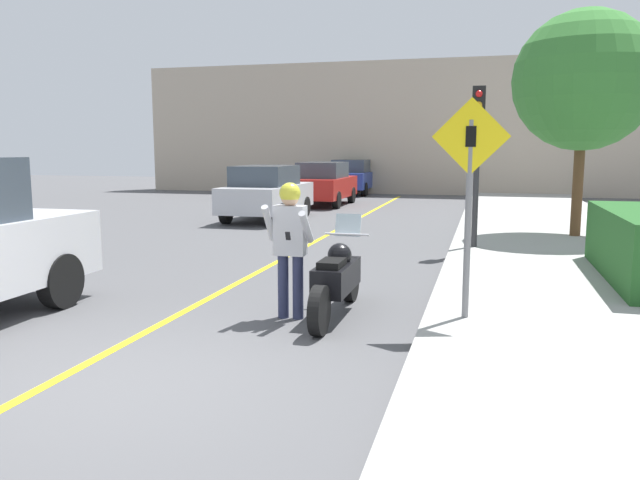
{
  "coord_description": "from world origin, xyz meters",
  "views": [
    {
      "loc": [
        3.3,
        -4.87,
        2.18
      ],
      "look_at": [
        1.17,
        3.09,
        0.98
      ],
      "focal_mm": 35.0,
      "sensor_mm": 36.0,
      "label": 1
    }
  ],
  "objects_px": {
    "traffic_light": "(478,135)",
    "parked_car_blue": "(353,177)",
    "street_tree": "(584,81)",
    "parked_car_red": "(324,183)",
    "parked_car_silver": "(267,192)",
    "motorcycle": "(337,279)",
    "crossing_sign": "(469,187)",
    "person_biker": "(290,236)"
  },
  "relations": [
    {
      "from": "parked_car_red",
      "to": "parked_car_blue",
      "type": "distance_m",
      "value": 6.26
    },
    {
      "from": "parked_car_silver",
      "to": "parked_car_red",
      "type": "bearing_deg",
      "value": 85.57
    },
    {
      "from": "person_biker",
      "to": "traffic_light",
      "type": "height_order",
      "value": "traffic_light"
    },
    {
      "from": "traffic_light",
      "to": "parked_car_silver",
      "type": "height_order",
      "value": "traffic_light"
    },
    {
      "from": "street_tree",
      "to": "parked_car_red",
      "type": "distance_m",
      "value": 11.75
    },
    {
      "from": "crossing_sign",
      "to": "street_tree",
      "type": "distance_m",
      "value": 8.63
    },
    {
      "from": "street_tree",
      "to": "parked_car_silver",
      "type": "height_order",
      "value": "street_tree"
    },
    {
      "from": "parked_car_blue",
      "to": "person_biker",
      "type": "bearing_deg",
      "value": -80.03
    },
    {
      "from": "crossing_sign",
      "to": "parked_car_blue",
      "type": "height_order",
      "value": "crossing_sign"
    },
    {
      "from": "motorcycle",
      "to": "parked_car_silver",
      "type": "relative_size",
      "value": 0.56
    },
    {
      "from": "motorcycle",
      "to": "traffic_light",
      "type": "bearing_deg",
      "value": 73.6
    },
    {
      "from": "crossing_sign",
      "to": "parked_car_silver",
      "type": "relative_size",
      "value": 0.63
    },
    {
      "from": "traffic_light",
      "to": "parked_car_blue",
      "type": "xyz_separation_m",
      "value": [
        -6.11,
        16.52,
        -1.6
      ]
    },
    {
      "from": "person_biker",
      "to": "motorcycle",
      "type": "bearing_deg",
      "value": 24.47
    },
    {
      "from": "street_tree",
      "to": "parked_car_red",
      "type": "bearing_deg",
      "value": 136.13
    },
    {
      "from": "motorcycle",
      "to": "traffic_light",
      "type": "relative_size",
      "value": 0.71
    },
    {
      "from": "parked_car_blue",
      "to": "crossing_sign",
      "type": "bearing_deg",
      "value": -74.6
    },
    {
      "from": "crossing_sign",
      "to": "traffic_light",
      "type": "distance_m",
      "value": 5.77
    },
    {
      "from": "person_biker",
      "to": "traffic_light",
      "type": "relative_size",
      "value": 0.54
    },
    {
      "from": "parked_car_red",
      "to": "crossing_sign",
      "type": "bearing_deg",
      "value": -69.56
    },
    {
      "from": "parked_car_silver",
      "to": "parked_car_red",
      "type": "height_order",
      "value": "same"
    },
    {
      "from": "motorcycle",
      "to": "crossing_sign",
      "type": "relative_size",
      "value": 0.9
    },
    {
      "from": "motorcycle",
      "to": "street_tree",
      "type": "height_order",
      "value": "street_tree"
    },
    {
      "from": "parked_car_silver",
      "to": "parked_car_blue",
      "type": "height_order",
      "value": "same"
    },
    {
      "from": "crossing_sign",
      "to": "parked_car_red",
      "type": "height_order",
      "value": "crossing_sign"
    },
    {
      "from": "motorcycle",
      "to": "parked_car_red",
      "type": "distance_m",
      "value": 16.39
    },
    {
      "from": "traffic_light",
      "to": "street_tree",
      "type": "distance_m",
      "value": 3.52
    },
    {
      "from": "person_biker",
      "to": "traffic_light",
      "type": "xyz_separation_m",
      "value": [
        2.19,
        5.8,
        1.37
      ]
    },
    {
      "from": "motorcycle",
      "to": "traffic_light",
      "type": "height_order",
      "value": "traffic_light"
    },
    {
      "from": "traffic_light",
      "to": "street_tree",
      "type": "bearing_deg",
      "value": 46.11
    },
    {
      "from": "motorcycle",
      "to": "parked_car_silver",
      "type": "distance_m",
      "value": 11.46
    },
    {
      "from": "crossing_sign",
      "to": "parked_car_blue",
      "type": "distance_m",
      "value": 23.09
    },
    {
      "from": "parked_car_silver",
      "to": "crossing_sign",
      "type": "bearing_deg",
      "value": -59.02
    },
    {
      "from": "parked_car_red",
      "to": "motorcycle",
      "type": "bearing_deg",
      "value": -74.76
    },
    {
      "from": "motorcycle",
      "to": "parked_car_blue",
      "type": "relative_size",
      "value": 0.56
    },
    {
      "from": "person_biker",
      "to": "crossing_sign",
      "type": "height_order",
      "value": "crossing_sign"
    },
    {
      "from": "person_biker",
      "to": "street_tree",
      "type": "distance_m",
      "value": 9.67
    },
    {
      "from": "traffic_light",
      "to": "parked_car_red",
      "type": "height_order",
      "value": "traffic_light"
    },
    {
      "from": "person_biker",
      "to": "traffic_light",
      "type": "distance_m",
      "value": 6.35
    },
    {
      "from": "crossing_sign",
      "to": "parked_car_silver",
      "type": "distance_m",
      "value": 12.41
    },
    {
      "from": "person_biker",
      "to": "parked_car_blue",
      "type": "xyz_separation_m",
      "value": [
        -3.92,
        22.32,
        -0.23
      ]
    },
    {
      "from": "person_biker",
      "to": "parked_car_blue",
      "type": "height_order",
      "value": "person_biker"
    }
  ]
}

